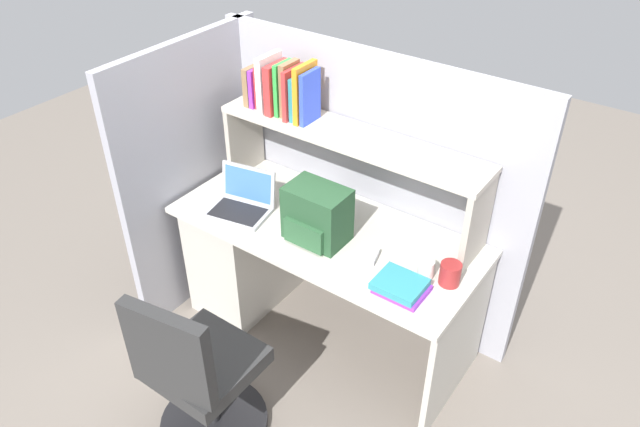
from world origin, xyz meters
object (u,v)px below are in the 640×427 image
object	(u,v)px
backpack	(316,215)
paper_cup	(426,269)
computer_mouse	(371,256)
office_chair	(199,380)
laptop	(242,202)
snack_canister	(450,274)

from	to	relation	value
backpack	paper_cup	distance (m)	0.58
computer_mouse	paper_cup	xyz separation A→B (m)	(0.27, 0.03, 0.03)
office_chair	paper_cup	bearing A→B (deg)	-136.63
computer_mouse	backpack	bearing A→B (deg)	167.84
computer_mouse	office_chair	distance (m)	0.96
laptop	paper_cup	xyz separation A→B (m)	(1.03, 0.08, -0.00)
snack_canister	office_chair	distance (m)	1.22
snack_canister	office_chair	bearing A→B (deg)	-130.87
paper_cup	office_chair	world-z (taller)	office_chair
snack_canister	paper_cup	bearing A→B (deg)	-166.70
backpack	snack_canister	distance (m)	0.69
laptop	computer_mouse	bearing A→B (deg)	3.61
laptop	snack_canister	bearing A→B (deg)	5.45
computer_mouse	office_chair	world-z (taller)	office_chair
snack_canister	laptop	bearing A→B (deg)	-174.55
laptop	backpack	bearing A→B (deg)	3.90
paper_cup	snack_canister	xyz separation A→B (m)	(0.11, 0.03, 0.01)
paper_cup	snack_canister	bearing A→B (deg)	13.30
snack_canister	office_chair	xyz separation A→B (m)	(-0.76, -0.87, -0.39)
computer_mouse	snack_canister	bearing A→B (deg)	-6.23
paper_cup	snack_canister	size ratio (longest dim) A/B	0.87
backpack	paper_cup	world-z (taller)	backpack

